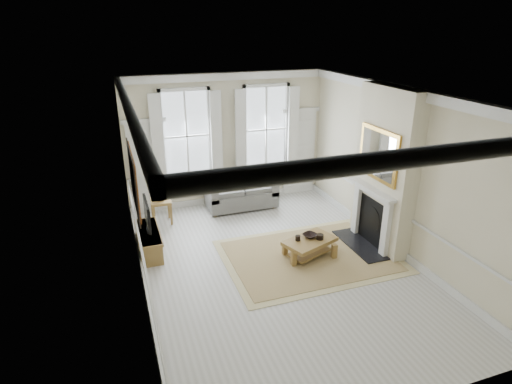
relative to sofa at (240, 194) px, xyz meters
name	(u,v)px	position (x,y,z in m)	size (l,w,h in m)	color
floor	(278,267)	(-0.19, -3.11, -0.35)	(7.20, 7.20, 0.00)	#B7B5AD
ceiling	(282,94)	(-0.19, -3.11, 3.05)	(7.20, 7.20, 0.00)	white
back_wall	(227,140)	(-0.19, 0.49, 1.35)	(5.20, 5.20, 0.00)	beige
left_wall	(134,206)	(-2.79, -3.11, 1.35)	(7.20, 7.20, 0.00)	beige
right_wall	(398,172)	(2.41, -3.11, 1.35)	(7.20, 7.20, 0.00)	beige
window_left	(187,136)	(-1.24, 0.44, 1.55)	(1.26, 0.20, 2.20)	#B2BCC6
window_right	(266,130)	(0.86, 0.44, 1.55)	(1.26, 0.20, 2.20)	#B2BCC6
door_left	(148,169)	(-2.24, 0.45, 0.80)	(0.90, 0.08, 2.30)	silver
door_right	(299,153)	(1.86, 0.45, 0.80)	(0.90, 0.08, 2.30)	silver
painting	(133,180)	(-2.75, -2.81, 1.70)	(0.05, 1.66, 1.06)	#A9681D
chimney_breast	(385,170)	(2.23, -2.91, 1.35)	(0.35, 1.70, 3.38)	beige
hearth	(360,245)	(1.81, -2.91, -0.33)	(0.55, 1.50, 0.05)	black
fireplace	(371,214)	(2.01, -2.91, 0.38)	(0.21, 1.45, 1.33)	silver
mirror	(378,155)	(2.02, -2.91, 1.70)	(0.06, 1.26, 1.06)	#C18D35
sofa	(240,194)	(0.00, 0.00, 0.00)	(1.79, 0.87, 0.85)	#5C5C59
side_table	(161,204)	(-2.08, -0.30, 0.12)	(0.50, 0.50, 0.58)	olive
rug	(309,256)	(0.56, -2.96, -0.34)	(3.50, 2.60, 0.02)	#A38454
coffee_table	(310,243)	(0.56, -2.96, -0.04)	(1.21, 0.95, 0.40)	olive
ceramic_pot_a	(298,238)	(0.31, -2.91, 0.10)	(0.10, 0.10, 0.10)	black
ceramic_pot_b	(320,237)	(0.76, -3.01, 0.10)	(0.15, 0.15, 0.11)	black
bowl	(310,236)	(0.61, -2.86, 0.08)	(0.28, 0.28, 0.07)	black
tv_stand	(149,241)	(-2.53, -1.63, -0.12)	(0.43, 1.33, 0.47)	olive
tv	(147,214)	(-2.51, -1.63, 0.51)	(0.08, 0.90, 0.68)	black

